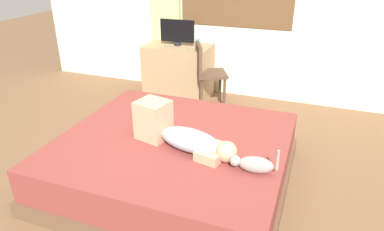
# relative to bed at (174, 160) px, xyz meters

# --- Properties ---
(ground_plane) EXTENTS (16.00, 16.00, 0.00)m
(ground_plane) POSITION_rel_bed_xyz_m (0.08, -0.15, -0.22)
(ground_plane) COLOR brown
(bed) EXTENTS (2.00, 1.86, 0.44)m
(bed) POSITION_rel_bed_xyz_m (0.00, 0.00, 0.00)
(bed) COLOR brown
(bed) RESTS_ON ground
(person_lying) EXTENTS (0.94, 0.44, 0.34)m
(person_lying) POSITION_rel_bed_xyz_m (0.11, -0.10, 0.34)
(person_lying) COLOR #8C939E
(person_lying) RESTS_ON bed
(cat) EXTENTS (0.36, 0.13, 0.21)m
(cat) POSITION_rel_bed_xyz_m (0.76, -0.27, 0.29)
(cat) COLOR gray
(cat) RESTS_ON bed
(desk) EXTENTS (0.90, 0.56, 0.74)m
(desk) POSITION_rel_bed_xyz_m (-0.76, 1.94, 0.15)
(desk) COLOR #997A56
(desk) RESTS_ON ground
(tv_monitor) EXTENTS (0.48, 0.10, 0.35)m
(tv_monitor) POSITION_rel_bed_xyz_m (-0.76, 1.94, 0.71)
(tv_monitor) COLOR black
(tv_monitor) RESTS_ON desk
(cup) EXTENTS (0.06, 0.06, 0.08)m
(cup) POSITION_rel_bed_xyz_m (-0.51, 2.08, 0.56)
(cup) COLOR teal
(cup) RESTS_ON desk
(chair_by_desk) EXTENTS (0.51, 0.51, 0.86)m
(chair_by_desk) POSITION_rel_bed_xyz_m (-0.27, 1.71, 0.29)
(chair_by_desk) COLOR #4C3828
(chair_by_desk) RESTS_ON ground
(curtain_left) EXTENTS (0.44, 0.06, 2.56)m
(curtain_left) POSITION_rel_bed_xyz_m (-1.06, 2.22, 1.07)
(curtain_left) COLOR #ADCC75
(curtain_left) RESTS_ON ground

